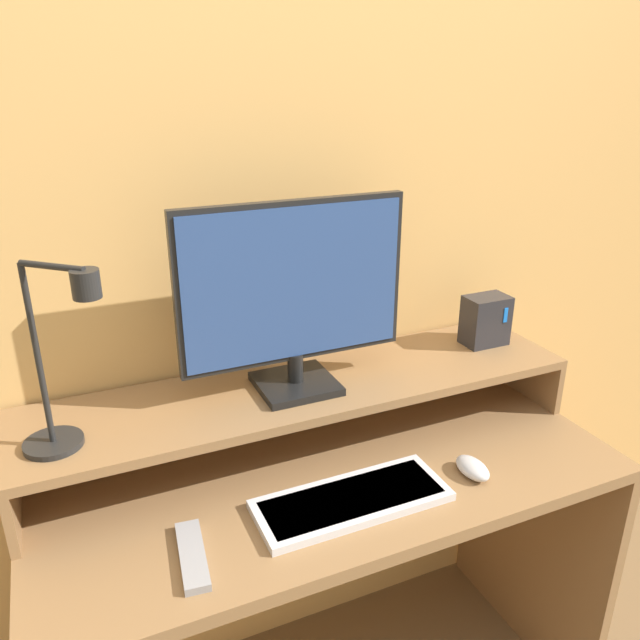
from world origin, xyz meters
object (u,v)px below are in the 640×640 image
(desk_lamp, at_px, (62,370))
(keyboard, at_px, (352,500))
(remote_control, at_px, (192,555))
(monitor, at_px, (294,294))
(mouse, at_px, (473,468))
(router_dock, at_px, (485,320))

(desk_lamp, height_order, keyboard, desk_lamp)
(remote_control, bearing_deg, desk_lamp, 128.80)
(monitor, distance_m, remote_control, 0.57)
(remote_control, bearing_deg, monitor, 41.18)
(remote_control, bearing_deg, mouse, 0.27)
(monitor, relative_size, remote_control, 2.87)
(router_dock, bearing_deg, desk_lamp, -174.71)
(monitor, distance_m, mouse, 0.56)
(router_dock, bearing_deg, monitor, -177.18)
(monitor, bearing_deg, desk_lamp, -171.91)
(keyboard, bearing_deg, monitor, 94.57)
(keyboard, distance_m, remote_control, 0.34)
(router_dock, relative_size, keyboard, 0.33)
(router_dock, height_order, keyboard, router_dock)
(router_dock, bearing_deg, keyboard, -152.00)
(keyboard, height_order, remote_control, keyboard)
(desk_lamp, height_order, mouse, desk_lamp)
(desk_lamp, xyz_separation_m, router_dock, (1.05, 0.10, -0.11))
(monitor, bearing_deg, remote_control, -138.82)
(mouse, height_order, remote_control, mouse)
(desk_lamp, distance_m, router_dock, 1.06)
(monitor, distance_m, keyboard, 0.46)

